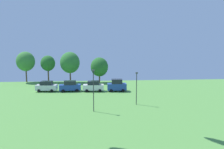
{
  "coord_description": "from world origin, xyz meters",
  "views": [
    {
      "loc": [
        -2.39,
        3.4,
        8.74
      ],
      "look_at": [
        -1.12,
        18.23,
        6.92
      ],
      "focal_mm": 32.0,
      "sensor_mm": 36.0,
      "label": 1
    }
  ],
  "objects": [
    {
      "name": "parked_car_third_from_left",
      "position": [
        -2.76,
        45.35,
        1.12
      ],
      "size": [
        4.41,
        2.12,
        2.25
      ],
      "rotation": [
        0.0,
        0.0,
        -0.03
      ],
      "color": "silver",
      "rests_on": "ground"
    },
    {
      "name": "parked_car_rightmost_in_row",
      "position": [
        2.19,
        45.02,
        1.28
      ],
      "size": [
        4.08,
        2.2,
        2.63
      ],
      "rotation": [
        0.0,
        0.0,
        -0.03
      ],
      "color": "#234299",
      "rests_on": "ground"
    },
    {
      "name": "treeline_tree_1",
      "position": [
        -15.13,
        58.71,
        5.15
      ],
      "size": [
        3.83,
        3.83,
        7.29
      ],
      "color": "brown",
      "rests_on": "ground"
    },
    {
      "name": "treeline_tree_3",
      "position": [
        -1.23,
        56.56,
        4.26
      ],
      "size": [
        4.63,
        4.63,
        6.81
      ],
      "color": "brown",
      "rests_on": "ground"
    },
    {
      "name": "treeline_tree_2",
      "position": [
        -9.08,
        57.55,
        5.4
      ],
      "size": [
        5.18,
        5.18,
        8.26
      ],
      "color": "brown",
      "rests_on": "ground"
    },
    {
      "name": "parked_car_second_from_left",
      "position": [
        -7.72,
        45.73,
        1.12
      ],
      "size": [
        4.6,
        2.3,
        2.27
      ],
      "rotation": [
        0.0,
        0.0,
        0.09
      ],
      "color": "#234299",
      "rests_on": "ground"
    },
    {
      "name": "light_post_1",
      "position": [
        -2.64,
        31.24,
        3.41
      ],
      "size": [
        0.36,
        0.2,
        6.03
      ],
      "color": "#2D2D33",
      "rests_on": "ground"
    },
    {
      "name": "light_post_0",
      "position": [
        4.19,
        34.33,
        3.02
      ],
      "size": [
        0.36,
        0.2,
        5.26
      ],
      "color": "#2D2D33",
      "rests_on": "ground"
    },
    {
      "name": "treeline_tree_0",
      "position": [
        -21.07,
        59.05,
        5.68
      ],
      "size": [
        4.81,
        4.81,
        8.34
      ],
      "color": "brown",
      "rests_on": "ground"
    },
    {
      "name": "parked_car_leftmost",
      "position": [
        -12.67,
        46.03,
        1.1
      ],
      "size": [
        4.44,
        2.28,
        2.21
      ],
      "rotation": [
        0.0,
        0.0,
        -0.08
      ],
      "color": "silver",
      "rests_on": "ground"
    }
  ]
}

